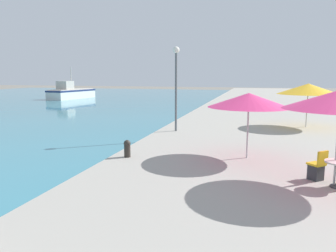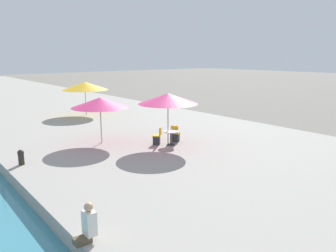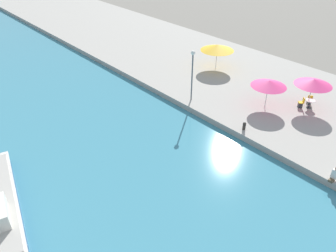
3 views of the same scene
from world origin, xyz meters
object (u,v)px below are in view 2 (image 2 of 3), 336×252
Objects in this scene: cafe_umbrella_pink at (168,99)px; cafe_umbrella_striped at (85,86)px; cafe_table at (171,135)px; mooring_bollard at (21,157)px; cafe_umbrella_white at (100,102)px; cafe_chair_left at (176,136)px; cafe_chair_right at (157,138)px; person_at_quay at (88,224)px.

cafe_umbrella_striped is (0.69, 11.00, -0.16)m from cafe_umbrella_pink.
cafe_umbrella_pink is 11.02m from cafe_umbrella_striped.
cafe_table is 1.22× the size of mooring_bollard.
cafe_umbrella_pink reaches higher than cafe_umbrella_white.
cafe_chair_right is (-1.12, 0.18, 0.00)m from cafe_chair_left.
cafe_umbrella_white is 9.73m from person_at_quay.
cafe_umbrella_white is (-2.46, 2.56, -0.26)m from cafe_umbrella_pink.
cafe_umbrella_white is 3.73× the size of cafe_table.
cafe_table is 0.88× the size of cafe_chair_right.
cafe_chair_right reaches higher than mooring_bollard.
person_at_quay is at bearing -141.68° from cafe_umbrella_pink.
cafe_umbrella_striped reaches higher than person_at_quay.
cafe_chair_right reaches higher than cafe_table.
mooring_bollard is (0.44, 7.23, -0.10)m from person_at_quay.
cafe_chair_left is 1.00× the size of cafe_chair_right.
cafe_umbrella_pink is 3.00× the size of person_at_quay.
cafe_umbrella_pink reaches higher than cafe_table.
cafe_table reaches higher than mooring_bollard.
cafe_chair_left is (0.63, 0.36, -0.21)m from cafe_table.
cafe_table is (0.09, -0.12, -1.88)m from cafe_umbrella_pink.
cafe_umbrella_pink is 1.89m from cafe_table.
cafe_umbrella_pink is at bearing -93.58° from cafe_umbrella_striped.
cafe_umbrella_pink is 9.45m from person_at_quay.
mooring_bollard is (-6.91, 1.62, -0.18)m from cafe_table.
cafe_chair_left is 7.64m from mooring_bollard.
cafe_table is at bearing 37.39° from person_at_quay.
cafe_umbrella_pink is 3.35× the size of cafe_chair_right.
cafe_umbrella_striped is at bearing 150.54° from cafe_chair_left.
cafe_table is (2.55, -2.68, -1.62)m from cafe_umbrella_white.
cafe_chair_right is (-0.40, 0.41, -2.09)m from cafe_umbrella_pink.
mooring_bollard is at bearing -128.30° from cafe_umbrella_striped.
cafe_table is 7.09m from mooring_bollard.
cafe_umbrella_white is 4.83m from mooring_bollard.
cafe_umbrella_striped reaches higher than cafe_chair_left.
cafe_umbrella_white is 9.01m from cafe_umbrella_striped.
cafe_umbrella_pink is 4.66× the size of mooring_bollard.
cafe_umbrella_striped reaches higher than cafe_chair_right.
cafe_umbrella_white is 2.93× the size of person_at_quay.
cafe_umbrella_white reaches higher than mooring_bollard.
mooring_bollard is at bearing -129.12° from cafe_chair_left.
cafe_umbrella_pink is 2.22m from cafe_chair_left.
cafe_umbrella_white is at bearing 13.74° from mooring_bollard.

